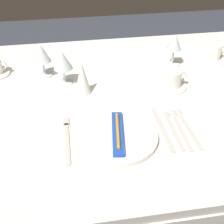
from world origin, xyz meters
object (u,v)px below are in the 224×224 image
coffee_cup_left (172,78)px  wine_glass_right (63,61)px  spoon_tea (185,123)px  napkin_folded (82,77)px  dinner_plate (118,136)px  dinner_knife (163,129)px  toothbrush_package (118,133)px  fork_outer (67,138)px  spoon_dessert (179,124)px  coffee_cup_far (214,51)px  spoon_soup (171,125)px  wine_glass_left (42,55)px  wine_glass_centre (175,44)px

coffee_cup_left → wine_glass_right: (-0.43, 0.10, 0.06)m
spoon_tea → napkin_folded: napkin_folded is taller
dinner_plate → dinner_knife: bearing=6.4°
toothbrush_package → fork_outer: toothbrush_package is taller
spoon_dessert → coffee_cup_far: bearing=54.3°
fork_outer → spoon_dessert: spoon_dessert is taller
spoon_soup → wine_glass_left: bearing=136.4°
spoon_tea → coffee_cup_far: bearing=56.3°
coffee_cup_left → wine_glass_centre: bearing=70.5°
coffee_cup_far → wine_glass_left: wine_glass_left is taller
fork_outer → spoon_dessert: 0.39m
spoon_dessert → wine_glass_right: 0.52m
fork_outer → coffee_cup_far: size_ratio=2.32×
spoon_tea → coffee_cup_left: coffee_cup_left is taller
wine_glass_left → spoon_tea: bearing=-40.2°
dinner_plate → wine_glass_left: bearing=118.4°
dinner_knife → coffee_cup_far: coffee_cup_far is taller
wine_glass_centre → napkin_folded: 0.46m
spoon_tea → coffee_cup_left: bearing=84.4°
coffee_cup_far → napkin_folded: size_ratio=0.69×
spoon_tea → spoon_soup: bearing=-176.6°
dinner_plate → napkin_folded: bearing=107.2°
spoon_dessert → wine_glass_left: bearing=138.1°
toothbrush_package → coffee_cup_left: size_ratio=2.01×
fork_outer → coffee_cup_left: size_ratio=2.16×
dinner_plate → spoon_soup: (0.20, 0.04, -0.01)m
spoon_soup → coffee_cup_far: size_ratio=2.09×
spoon_soup → dinner_knife: bearing=-152.4°
toothbrush_package → dinner_knife: 0.16m
spoon_dessert → coffee_cup_left: 0.25m
toothbrush_package → coffee_cup_far: size_ratio=2.15×
dinner_plate → wine_glass_centre: bearing=54.0°
wine_glass_left → toothbrush_package: bearing=-61.6°
spoon_tea → toothbrush_package: bearing=-170.9°
dinner_plate → coffee_cup_left: size_ratio=2.51×
napkin_folded → coffee_cup_left: bearing=-2.2°
wine_glass_centre → spoon_soup: bearing=-108.4°
dinner_plate → spoon_tea: bearing=9.1°
spoon_dessert → wine_glass_right: bearing=138.4°
dinner_knife → spoon_tea: spoon_tea is taller
spoon_dessert → napkin_folded: napkin_folded is taller
toothbrush_package → wine_glass_centre: size_ratio=1.41×
toothbrush_package → fork_outer: (-0.17, 0.03, -0.02)m
coffee_cup_far → wine_glass_right: size_ratio=0.68×
spoon_tea → coffee_cup_far: (0.29, 0.44, 0.04)m
toothbrush_package → spoon_soup: (0.20, 0.04, -0.02)m
toothbrush_package → coffee_cup_far: coffee_cup_far is taller
wine_glass_left → wine_glass_right: (0.09, -0.08, 0.00)m
spoon_tea → wine_glass_centre: size_ratio=1.46×
wine_glass_left → napkin_folded: size_ratio=1.02×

